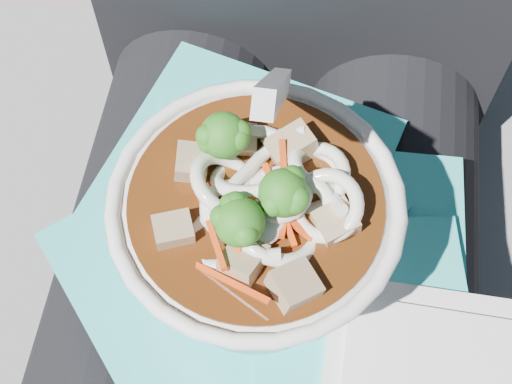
# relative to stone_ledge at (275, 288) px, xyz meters

# --- Properties ---
(stone_ledge) EXTENTS (1.05, 0.61, 0.41)m
(stone_ledge) POSITION_rel_stone_ledge_xyz_m (0.00, 0.00, 0.00)
(stone_ledge) COLOR slate
(stone_ledge) RESTS_ON ground
(lap) EXTENTS (0.33, 0.48, 0.15)m
(lap) POSITION_rel_stone_ledge_xyz_m (0.00, -0.15, 0.28)
(lap) COLOR black
(lap) RESTS_ON stone_ledge
(person_body) EXTENTS (0.34, 0.94, 0.97)m
(person_body) POSITION_rel_stone_ledge_xyz_m (0.00, -0.06, 0.32)
(person_body) COLOR black
(person_body) RESTS_ON ground
(plastic_bag) EXTENTS (0.31, 0.42, 0.02)m
(plastic_bag) POSITION_rel_stone_ledge_xyz_m (0.01, -0.13, 0.36)
(plastic_bag) COLOR #2DBBBF
(plastic_bag) RESTS_ON lap
(udon_bowl) EXTENTS (0.18, 0.18, 0.20)m
(udon_bowl) POSITION_rel_stone_ledge_xyz_m (-0.00, -0.13, 0.43)
(udon_bowl) COLOR white
(udon_bowl) RESTS_ON plastic_bag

